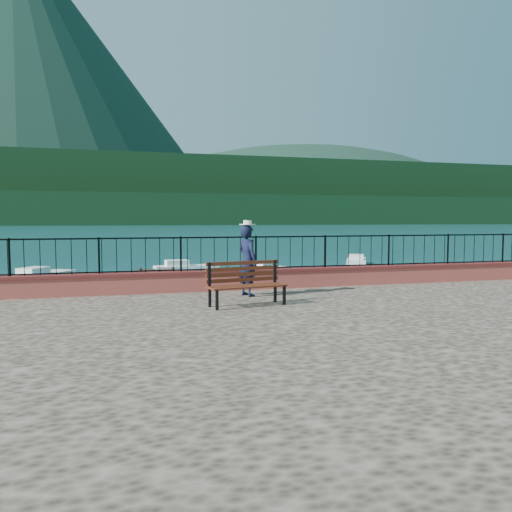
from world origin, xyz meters
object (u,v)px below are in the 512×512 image
boat_2 (269,269)px  boat_3 (41,273)px  boat_0 (146,290)px  boat_4 (186,266)px  park_bench (247,293)px  boat_5 (357,259)px  boat_1 (261,277)px  person (248,261)px

boat_2 → boat_3: 12.33m
boat_0 → boat_4: bearing=75.0°
boat_0 → boat_2: (7.37, 6.88, 0.00)m
park_bench → boat_5: size_ratio=0.55×
boat_2 → boat_0: bearing=-168.9°
boat_3 → boat_5: same height
boat_1 → boat_4: size_ratio=1.02×
boat_2 → boat_5: same height
boat_0 → boat_4: same height
boat_0 → boat_5: size_ratio=1.13×
park_bench → boat_1: (3.99, 12.20, -1.11)m
person → boat_3: (-7.11, 15.49, -1.75)m
boat_1 → boat_3: 11.70m
person → boat_0: (-2.20, 7.54, -1.75)m
boat_5 → park_bench: bearing=175.1°
boat_0 → boat_4: (3.05, 10.13, 0.00)m
boat_3 → person: bearing=-124.3°
boat_0 → boat_5: bearing=39.3°
boat_0 → boat_2: 10.08m
person → boat_5: size_ratio=0.54×
park_bench → boat_3: 18.25m
boat_1 → boat_2: same height
person → boat_3: person is taller
boat_3 → park_bench: bearing=-127.4°
person → boat_4: bearing=-22.4°
park_bench → boat_0: bearing=92.1°
park_bench → boat_0: park_bench is taller
boat_1 → boat_4: (-2.73, 6.93, 0.00)m
boat_4 → boat_5: bearing=4.5°
person → boat_1: person is taller
boat_1 → boat_3: bearing=161.7°
boat_4 → boat_5: size_ratio=1.09×
boat_4 → boat_5: 12.66m
park_bench → person: 1.65m
boat_0 → boat_3: same height
boat_4 → person: bearing=-96.7°
person → boat_4: size_ratio=0.49×
boat_2 → boat_5: bearing=0.0°
boat_1 → boat_5: 13.17m
boat_3 → boat_5: (20.48, 4.06, 0.00)m
boat_2 → boat_5: 9.66m
boat_5 → boat_1: bearing=160.3°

